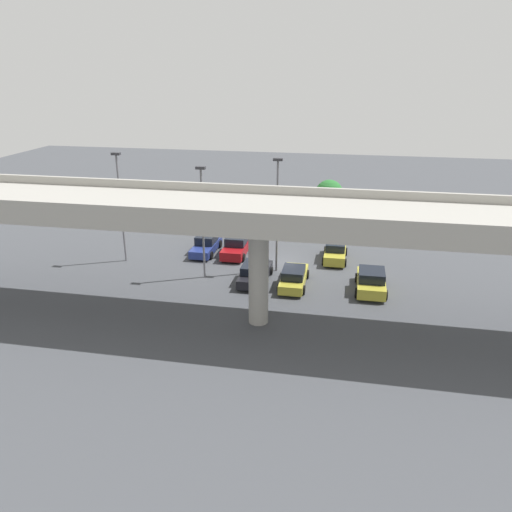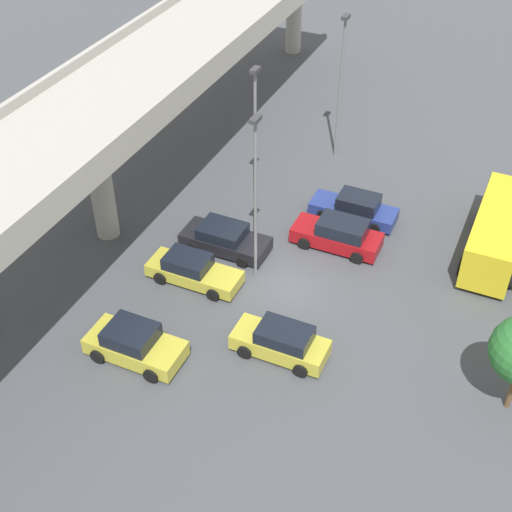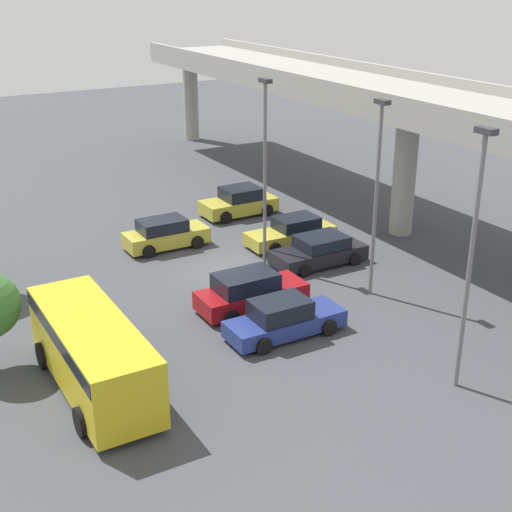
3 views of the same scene
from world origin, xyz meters
name	(u,v)px [view 3 (image 3 of 3)]	position (x,y,z in m)	size (l,w,h in m)	color
ground_plane	(230,270)	(0.00, 0.00, 0.00)	(115.27, 115.27, 0.00)	#424449
highway_overpass	(410,108)	(0.00, 10.60, 6.86)	(55.03, 6.75, 8.14)	#9E9B93
parked_car_0	(239,202)	(-7.14, 4.43, 0.77)	(2.24, 4.41, 1.65)	gold
parked_car_1	(165,234)	(-4.33, -1.47, 0.75)	(1.98, 4.32, 1.58)	gold
parked_car_2	(292,232)	(-1.53, 4.52, 0.67)	(1.98, 4.81, 1.46)	gold
parked_car_3	(319,251)	(1.46, 4.21, 0.68)	(2.21, 4.69, 1.44)	black
parked_car_4	(250,292)	(4.13, -1.20, 0.79)	(2.09, 4.73, 1.67)	maroon
parked_car_5	(284,319)	(6.87, -1.22, 0.71)	(1.97, 4.82, 1.57)	navy
shuttle_bus	(92,349)	(6.92, -8.89, 1.56)	(7.58, 2.68, 2.60)	gold
lamp_post_near_aisle	(472,245)	(12.95, 2.06, 5.23)	(0.70, 0.35, 9.04)	slate
lamp_post_mid_lot	(377,186)	(5.43, 4.24, 5.00)	(0.70, 0.35, 8.60)	slate
lamp_post_by_overpass	(265,161)	(0.18, 1.84, 5.19)	(0.70, 0.35, 8.97)	slate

